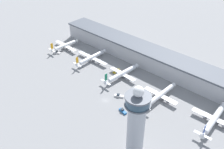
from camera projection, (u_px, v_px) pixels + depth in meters
name	position (u px, v px, depth m)	size (l,w,h in m)	color
ground_plane	(105.00, 100.00, 204.85)	(1000.00, 1000.00, 0.00)	gray
terminal_building	(155.00, 59.00, 242.55)	(232.08, 25.00, 17.65)	#B2B2B7
control_tower	(136.00, 125.00, 144.29)	(14.72, 14.72, 54.95)	#ADB2BC
airplane_gate_alpha	(65.00, 46.00, 276.65)	(34.96, 34.99, 12.53)	white
airplane_gate_bravo	(92.00, 58.00, 254.84)	(39.66, 39.96, 12.56)	silver
airplane_gate_charlie	(122.00, 74.00, 230.12)	(30.55, 42.34, 13.08)	silver
airplane_gate_delta	(160.00, 95.00, 203.43)	(30.86, 42.14, 12.57)	white
airplane_gate_echo	(214.00, 119.00, 180.80)	(34.06, 43.11, 13.66)	white
service_truck_catering	(123.00, 111.00, 192.87)	(7.52, 3.81, 2.76)	black
service_truck_fuel	(116.00, 71.00, 240.09)	(3.40, 8.09, 2.41)	black
service_truck_baggage	(119.00, 96.00, 208.38)	(8.09, 5.80, 2.64)	black
service_truck_water	(57.00, 53.00, 269.94)	(8.02, 5.56, 2.73)	black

